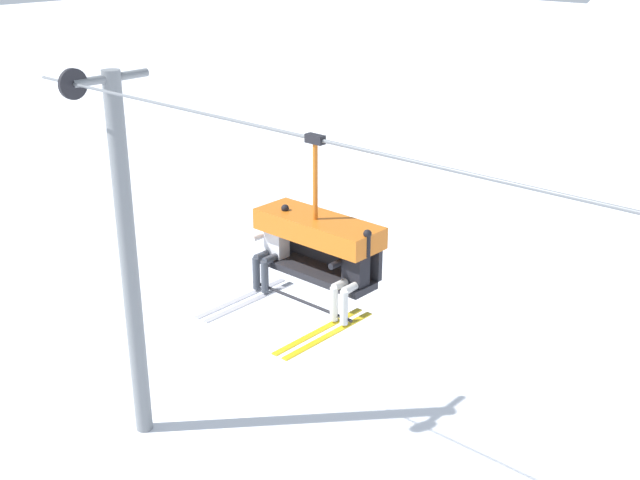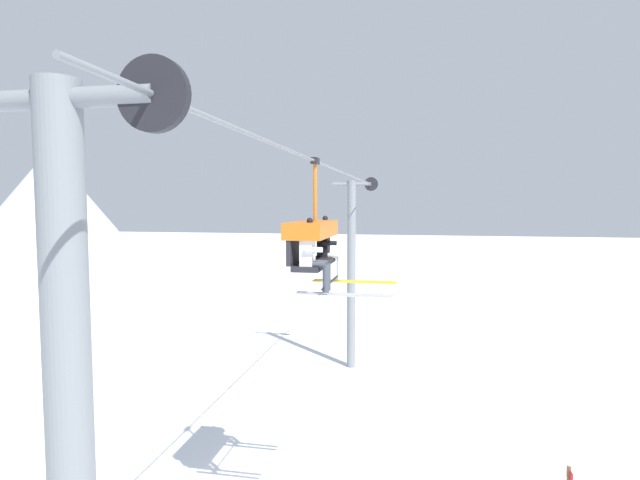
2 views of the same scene
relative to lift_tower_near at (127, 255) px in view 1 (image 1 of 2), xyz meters
name	(u,v)px [view 1 (image 1 of 2)]	position (x,y,z in m)	size (l,w,h in m)	color
lift_tower_near	(127,255)	(0.00, 0.00, 0.00)	(0.36, 1.88, 7.96)	slate
lift_cable	(497,180)	(8.55, -0.78, 3.53)	(19.09, 0.05, 0.05)	slate
chairlift_chair	(319,237)	(5.80, -0.71, 2.11)	(1.91, 0.74, 2.34)	#232328
skier_white	(271,246)	(5.06, -0.92, 1.84)	(0.48, 1.70, 1.34)	silver
skier_black	(350,274)	(6.56, -0.92, 1.84)	(0.48, 1.70, 1.34)	black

